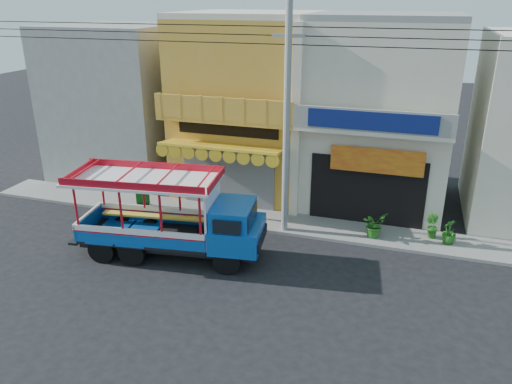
% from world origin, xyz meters
% --- Properties ---
extents(ground, '(90.00, 90.00, 0.00)m').
position_xyz_m(ground, '(0.00, 0.00, 0.00)').
color(ground, black).
rests_on(ground, ground).
extents(sidewalk, '(30.00, 2.00, 0.12)m').
position_xyz_m(sidewalk, '(0.00, 4.00, 0.06)').
color(sidewalk, slate).
rests_on(sidewalk, ground).
extents(shophouse_left, '(6.00, 7.50, 8.24)m').
position_xyz_m(shophouse_left, '(-4.00, 7.96, 4.11)').
color(shophouse_left, gold).
rests_on(shophouse_left, ground).
extents(shophouse_right, '(6.00, 6.75, 8.24)m').
position_xyz_m(shophouse_right, '(2.00, 7.96, 4.11)').
color(shophouse_right, beige).
rests_on(shophouse_right, ground).
extents(party_pilaster, '(0.35, 0.30, 8.00)m').
position_xyz_m(party_pilaster, '(-1.00, 4.85, 4.00)').
color(party_pilaster, beige).
rests_on(party_pilaster, ground).
extents(filler_building_left, '(6.00, 6.00, 7.60)m').
position_xyz_m(filler_building_left, '(-11.00, 8.00, 3.80)').
color(filler_building_left, gray).
rests_on(filler_building_left, ground).
extents(utility_pole, '(28.00, 0.26, 9.00)m').
position_xyz_m(utility_pole, '(-0.85, 3.30, 5.03)').
color(utility_pole, gray).
rests_on(utility_pole, ground).
extents(songthaew_truck, '(7.09, 3.10, 3.20)m').
position_xyz_m(songthaew_truck, '(-3.97, 0.22, 1.54)').
color(songthaew_truck, black).
rests_on(songthaew_truck, ground).
extents(green_sign, '(0.58, 0.45, 0.92)m').
position_xyz_m(green_sign, '(-7.66, 3.76, 0.50)').
color(green_sign, black).
rests_on(green_sign, sidewalk).
extents(potted_plant_a, '(1.17, 1.20, 1.01)m').
position_xyz_m(potted_plant_a, '(2.48, 3.73, 0.62)').
color(potted_plant_a, '#225D1A').
rests_on(potted_plant_a, sidewalk).
extents(potted_plant_b, '(0.65, 0.67, 0.94)m').
position_xyz_m(potted_plant_b, '(4.62, 4.36, 0.59)').
color(potted_plant_b, '#225D1A').
rests_on(potted_plant_b, sidewalk).
extents(potted_plant_c, '(0.64, 0.64, 0.95)m').
position_xyz_m(potted_plant_c, '(5.24, 4.02, 0.60)').
color(potted_plant_c, '#225D1A').
rests_on(potted_plant_c, sidewalk).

